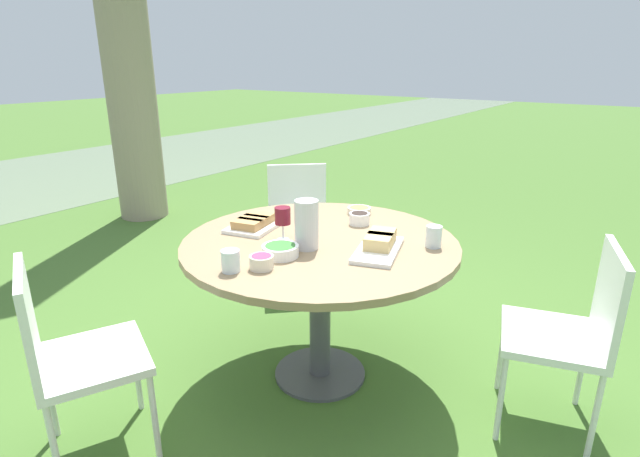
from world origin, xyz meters
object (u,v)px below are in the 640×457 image
Objects in this scene: chair_near_right at (574,325)px; water_pitcher at (307,224)px; dining_table at (320,259)px; wine_glass at (283,217)px; chair_far_back at (299,215)px; chair_near_left at (68,349)px.

chair_near_right is 1.26m from water_pitcher.
chair_near_right is (0.32, -1.14, -0.15)m from dining_table.
wine_glass is (-0.11, 0.15, 0.22)m from dining_table.
chair_far_back is at bearing 72.97° from chair_near_right.
chair_near_left is 3.80× the size of water_pitcher.
dining_table is at bearing 105.53° from chair_near_right.
chair_far_back is 5.26× the size of wine_glass.
dining_table is 1.18m from chair_near_left.
dining_table is at bearing -137.59° from chair_far_back.
water_pitcher reaches higher than wine_glass.
dining_table is 0.25m from water_pitcher.
chair_far_back is at bearing 42.41° from dining_table.
water_pitcher reaches higher than dining_table.
water_pitcher reaches higher than chair_far_back.
chair_near_right and chair_far_back have the same top height.
dining_table is 1.54× the size of chair_far_back.
chair_far_back is 1.30m from wine_glass.
wine_glass is at bearing 83.08° from water_pitcher.
chair_near_left is at bearing 159.81° from wine_glass.
wine_glass is (0.95, -0.35, 0.38)m from chair_near_left.
water_pitcher is at bearing 111.50° from chair_near_right.
chair_near_right is 3.80× the size of water_pitcher.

